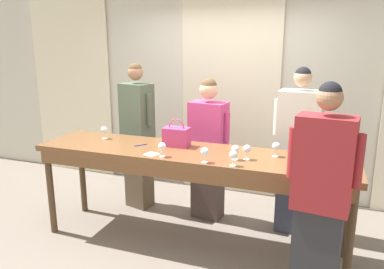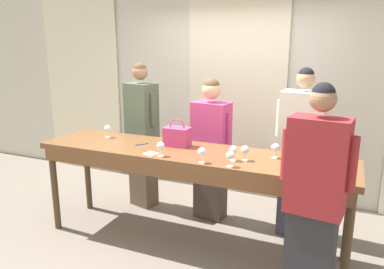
{
  "view_description": "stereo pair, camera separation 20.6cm",
  "coord_description": "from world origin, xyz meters",
  "px_view_note": "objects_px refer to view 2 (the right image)",
  "views": [
    {
      "loc": [
        1.22,
        -3.31,
        2.07
      ],
      "look_at": [
        0.0,
        0.07,
        1.16
      ],
      "focal_mm": 35.0,
      "sensor_mm": 36.0,
      "label": 1
    },
    {
      "loc": [
        1.41,
        -3.24,
        2.07
      ],
      "look_at": [
        0.0,
        0.07,
        1.16
      ],
      "focal_mm": 35.0,
      "sensor_mm": 36.0,
      "label": 2
    }
  ],
  "objects_px": {
    "wine_glass_front_mid": "(233,150)",
    "wine_glass_center_right": "(107,129)",
    "wine_glass_front_right": "(202,152)",
    "wine_glass_center_left": "(161,146)",
    "wine_bottle": "(290,161)",
    "wine_glass_front_left": "(322,148)",
    "host_pouring": "(314,206)",
    "handbag": "(177,136)",
    "wine_glass_back_left": "(275,148)",
    "tasting_bar": "(188,161)",
    "wine_glass_center_mid": "(230,156)",
    "wine_glass_back_mid": "(245,150)",
    "guest_cream_sweater": "(300,154)",
    "guest_olive_jacket": "(142,135)",
    "guest_pink_top": "(211,149)"
  },
  "relations": [
    {
      "from": "wine_glass_front_mid",
      "to": "wine_glass_center_right",
      "type": "height_order",
      "value": "same"
    },
    {
      "from": "wine_glass_front_right",
      "to": "wine_glass_center_left",
      "type": "xyz_separation_m",
      "value": [
        -0.43,
        0.03,
        -0.0
      ]
    },
    {
      "from": "wine_bottle",
      "to": "wine_glass_front_left",
      "type": "xyz_separation_m",
      "value": [
        0.21,
        0.54,
        -0.01
      ]
    },
    {
      "from": "wine_glass_front_left",
      "to": "host_pouring",
      "type": "relative_size",
      "value": 0.08
    },
    {
      "from": "handbag",
      "to": "wine_glass_back_left",
      "type": "relative_size",
      "value": 2.05
    },
    {
      "from": "tasting_bar",
      "to": "wine_bottle",
      "type": "bearing_deg",
      "value": -14.27
    },
    {
      "from": "wine_glass_center_mid",
      "to": "wine_glass_back_mid",
      "type": "height_order",
      "value": "same"
    },
    {
      "from": "wine_glass_center_right",
      "to": "guest_cream_sweater",
      "type": "distance_m",
      "value": 2.11
    },
    {
      "from": "wine_glass_front_mid",
      "to": "wine_bottle",
      "type": "bearing_deg",
      "value": -16.7
    },
    {
      "from": "guest_olive_jacket",
      "to": "guest_pink_top",
      "type": "distance_m",
      "value": 0.91
    },
    {
      "from": "handbag",
      "to": "guest_cream_sweater",
      "type": "relative_size",
      "value": 0.16
    },
    {
      "from": "handbag",
      "to": "guest_cream_sweater",
      "type": "xyz_separation_m",
      "value": [
        1.17,
        0.53,
        -0.2
      ]
    },
    {
      "from": "wine_glass_center_mid",
      "to": "wine_glass_front_mid",
      "type": "bearing_deg",
      "value": 97.74
    },
    {
      "from": "handbag",
      "to": "wine_glass_center_left",
      "type": "distance_m",
      "value": 0.38
    },
    {
      "from": "wine_glass_center_mid",
      "to": "wine_glass_back_left",
      "type": "bearing_deg",
      "value": 52.04
    },
    {
      "from": "wine_bottle",
      "to": "guest_pink_top",
      "type": "bearing_deg",
      "value": 137.62
    },
    {
      "from": "guest_olive_jacket",
      "to": "handbag",
      "type": "bearing_deg",
      "value": -35.87
    },
    {
      "from": "guest_pink_top",
      "to": "wine_bottle",
      "type": "bearing_deg",
      "value": -42.38
    },
    {
      "from": "guest_pink_top",
      "to": "guest_cream_sweater",
      "type": "distance_m",
      "value": 1.0
    },
    {
      "from": "wine_glass_front_right",
      "to": "guest_olive_jacket",
      "type": "relative_size",
      "value": 0.08
    },
    {
      "from": "guest_olive_jacket",
      "to": "guest_cream_sweater",
      "type": "distance_m",
      "value": 1.91
    },
    {
      "from": "wine_glass_front_left",
      "to": "guest_olive_jacket",
      "type": "distance_m",
      "value": 2.18
    },
    {
      "from": "wine_glass_center_right",
      "to": "host_pouring",
      "type": "distance_m",
      "value": 2.42
    },
    {
      "from": "tasting_bar",
      "to": "wine_glass_front_right",
      "type": "height_order",
      "value": "wine_glass_front_right"
    },
    {
      "from": "wine_glass_front_right",
      "to": "host_pouring",
      "type": "bearing_deg",
      "value": -18.47
    },
    {
      "from": "wine_glass_front_mid",
      "to": "wine_glass_center_left",
      "type": "xyz_separation_m",
      "value": [
        -0.66,
        -0.14,
        0.0
      ]
    },
    {
      "from": "wine_glass_center_mid",
      "to": "guest_cream_sweater",
      "type": "distance_m",
      "value": 1.08
    },
    {
      "from": "wine_glass_center_mid",
      "to": "wine_glass_back_mid",
      "type": "distance_m",
      "value": 0.23
    },
    {
      "from": "wine_glass_back_left",
      "to": "wine_glass_front_right",
      "type": "bearing_deg",
      "value": -145.5
    },
    {
      "from": "guest_pink_top",
      "to": "wine_glass_front_left",
      "type": "bearing_deg",
      "value": -17.96
    },
    {
      "from": "wine_glass_front_left",
      "to": "host_pouring",
      "type": "height_order",
      "value": "host_pouring"
    },
    {
      "from": "wine_glass_front_right",
      "to": "wine_glass_center_left",
      "type": "height_order",
      "value": "same"
    },
    {
      "from": "wine_bottle",
      "to": "wine_glass_back_left",
      "type": "height_order",
      "value": "wine_bottle"
    },
    {
      "from": "wine_glass_center_left",
      "to": "guest_olive_jacket",
      "type": "distance_m",
      "value": 1.2
    },
    {
      "from": "wine_bottle",
      "to": "guest_olive_jacket",
      "type": "bearing_deg",
      "value": 154.22
    },
    {
      "from": "tasting_bar",
      "to": "wine_glass_front_mid",
      "type": "height_order",
      "value": "wine_glass_front_mid"
    },
    {
      "from": "wine_glass_front_right",
      "to": "wine_glass_back_left",
      "type": "distance_m",
      "value": 0.69
    },
    {
      "from": "tasting_bar",
      "to": "host_pouring",
      "type": "distance_m",
      "value": 1.38
    },
    {
      "from": "tasting_bar",
      "to": "wine_glass_front_right",
      "type": "distance_m",
      "value": 0.41
    },
    {
      "from": "wine_glass_front_mid",
      "to": "wine_glass_front_right",
      "type": "distance_m",
      "value": 0.29
    },
    {
      "from": "tasting_bar",
      "to": "host_pouring",
      "type": "height_order",
      "value": "host_pouring"
    },
    {
      "from": "guest_olive_jacket",
      "to": "wine_glass_back_left",
      "type": "bearing_deg",
      "value": -17.55
    },
    {
      "from": "wine_bottle",
      "to": "guest_olive_jacket",
      "type": "distance_m",
      "value": 2.16
    },
    {
      "from": "wine_glass_front_right",
      "to": "guest_olive_jacket",
      "type": "xyz_separation_m",
      "value": [
        -1.17,
        0.94,
        -0.18
      ]
    },
    {
      "from": "wine_glass_front_mid",
      "to": "guest_olive_jacket",
      "type": "xyz_separation_m",
      "value": [
        -1.41,
        0.78,
        -0.18
      ]
    },
    {
      "from": "guest_cream_sweater",
      "to": "wine_glass_center_right",
      "type": "bearing_deg",
      "value": -165.28
    },
    {
      "from": "handbag",
      "to": "wine_glass_center_left",
      "type": "bearing_deg",
      "value": -88.32
    },
    {
      "from": "wine_glass_center_right",
      "to": "guest_cream_sweater",
      "type": "height_order",
      "value": "guest_cream_sweater"
    },
    {
      "from": "wine_bottle",
      "to": "wine_glass_center_right",
      "type": "xyz_separation_m",
      "value": [
        -2.06,
        0.4,
        -0.02
      ]
    },
    {
      "from": "wine_bottle",
      "to": "wine_glass_front_mid",
      "type": "distance_m",
      "value": 0.54
    }
  ]
}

